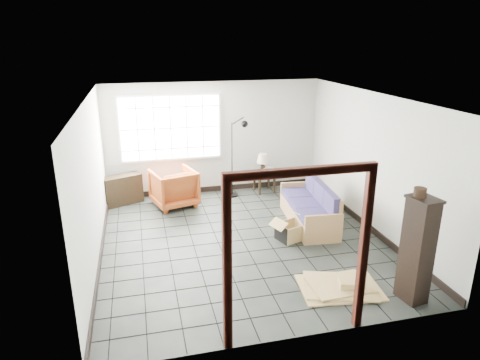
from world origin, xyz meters
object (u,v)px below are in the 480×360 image
object	(u,v)px
side_table	(264,175)
armchair	(174,186)
futon_sofa	(311,209)
tall_shelf	(417,249)

from	to	relation	value
side_table	armchair	bearing A→B (deg)	-170.20
armchair	side_table	size ratio (longest dim) A/B	1.78
futon_sofa	side_table	world-z (taller)	futon_sofa
futon_sofa	armchair	xyz separation A→B (m)	(-2.56, 1.60, 0.15)
futon_sofa	armchair	world-z (taller)	armchair
armchair	tall_shelf	size ratio (longest dim) A/B	0.59
futon_sofa	armchair	size ratio (longest dim) A/B	2.13
tall_shelf	side_table	bearing A→B (deg)	90.28
armchair	tall_shelf	distance (m)	5.28
side_table	futon_sofa	bearing A→B (deg)	-79.02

